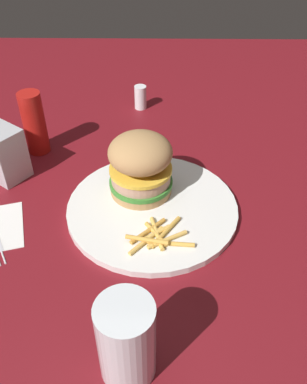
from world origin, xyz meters
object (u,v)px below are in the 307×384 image
Objects in this scene: drink_glass at (127,343)px; ketchup_bottle at (34,123)px; plate at (154,208)px; salt_shaker at (140,97)px; sandwich at (141,165)px; fries_pile at (157,236)px; napkin_dispenser at (0,152)px.

ketchup_bottle reaches higher than drink_glass.
salt_shaker reaches higher than plate.
salt_shaker is at bearing -137.77° from ketchup_bottle.
ketchup_bottle is (0.21, -0.14, -0.00)m from sandwich.
ketchup_bottle is 2.32× the size of salt_shaker.
drink_glass reaches higher than salt_shaker.
sandwich reaches higher than salt_shaker.
plate is 0.36m from salt_shaker.
ketchup_bottle is (0.24, -0.18, 0.06)m from plate.
fries_pile is 0.36m from ketchup_bottle.
sandwich is at bearing -157.00° from napkin_dispenser.
salt_shaker is (0.01, -0.32, -0.04)m from sandwich.
salt_shaker is (0.01, -0.64, -0.03)m from drink_glass.
drink_glass is at bearing 84.59° from plate.
napkin_dispenser is (0.26, -0.38, -0.01)m from drink_glass.
fries_pile is (-0.03, 0.12, -0.05)m from sandwich.
sandwich is 0.32m from salt_shaker.
drink_glass is 0.93× the size of ketchup_bottle.
plate is at bearing -84.78° from fries_pile.
salt_shaker is (0.04, -0.36, 0.02)m from plate.
napkin_dispenser is at bearing -13.27° from sandwich.
drink_glass is 2.15× the size of salt_shaker.
salt_shaker is at bearing -89.15° from drink_glass.
ketchup_bottle reaches higher than plate.
sandwich is at bearing -75.84° from fries_pile.
plate is 0.08m from fries_pile.
drink_glass is (0.03, 0.28, 0.05)m from plate.
sandwich is at bearing -90.68° from drink_glass.
plate is 2.44× the size of drink_glass.
plate is 0.08m from sandwich.
fries_pile is 1.08× the size of napkin_dispenser.
napkin_dispenser is (0.26, -0.06, -0.02)m from sandwich.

